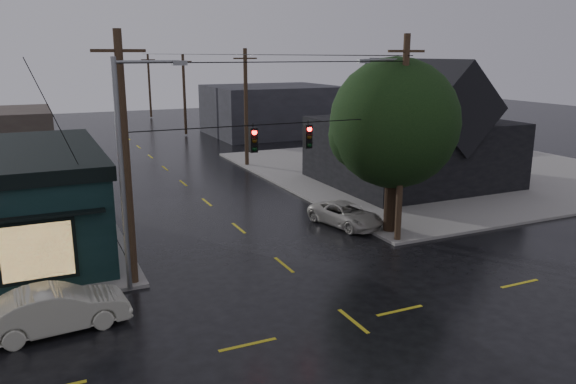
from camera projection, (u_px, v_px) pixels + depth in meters
name	position (u px, v px, depth m)	size (l,w,h in m)	color
ground_plane	(353.00, 321.00, 19.94)	(160.00, 160.00, 0.00)	black
sidewalk_ne	(437.00, 169.00, 45.67)	(28.00, 28.00, 0.15)	gray
ne_building	(412.00, 122.00, 39.94)	(12.60, 11.60, 8.75)	black
corner_tree	(394.00, 124.00, 28.35)	(6.61, 6.61, 8.98)	black
utility_pole_nw	(135.00, 285.00, 23.04)	(2.00, 0.32, 10.15)	#352617
utility_pole_ne	(397.00, 242.00, 28.31)	(2.00, 0.32, 10.15)	#352617
utility_pole_far_a	(247.00, 166.00, 47.27)	(2.00, 0.32, 9.65)	#352617
utility_pole_far_b	(186.00, 135.00, 64.91)	(2.00, 0.32, 9.15)	#352617
utility_pole_far_c	(151.00, 118.00, 82.55)	(2.00, 0.32, 9.15)	#352617
span_signal_assembly	(281.00, 138.00, 24.34)	(13.00, 0.48, 1.23)	black
streetlight_nw	(130.00, 293.00, 22.30)	(5.40, 0.30, 9.15)	gray
streetlight_ne	(397.00, 237.00, 29.13)	(5.40, 0.30, 9.15)	gray
bg_building_east	(272.00, 110.00, 65.44)	(14.00, 12.00, 5.60)	#242429
sedan_cream	(57.00, 309.00, 19.11)	(1.65, 4.75, 1.56)	#B4B49E
suv_silver	(346.00, 215.00, 30.84)	(2.10, 4.55, 1.26)	#B7B4A9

